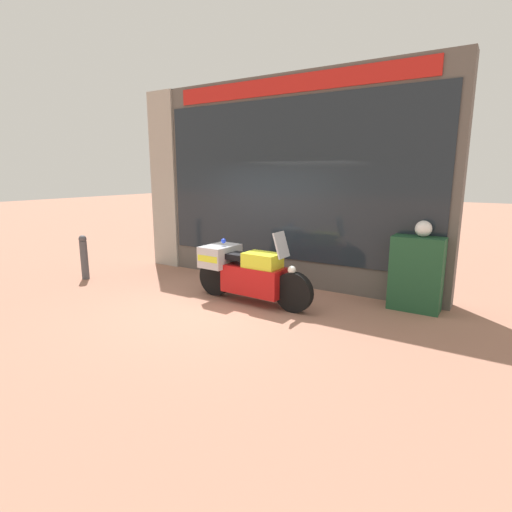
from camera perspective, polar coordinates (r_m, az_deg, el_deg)
ground_plane at (r=7.04m, az=-5.01°, el=-7.03°), size 60.00×60.00×0.00m
shop_building at (r=8.53m, az=0.92°, el=10.48°), size 6.84×0.55×4.12m
window_display at (r=8.41m, az=4.96°, el=-0.43°), size 5.64×0.30×2.08m
paramedic_motorcycle at (r=7.08m, az=-1.55°, el=-2.15°), size 2.35×0.74×1.32m
utility_cabinet at (r=7.14m, az=21.91°, el=-2.38°), size 0.82×0.41×1.25m
white_helmet at (r=7.03m, az=22.81°, el=3.62°), size 0.27×0.27×0.27m
street_bollard at (r=9.38m, az=-23.35°, el=-0.04°), size 0.16×0.16×0.96m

